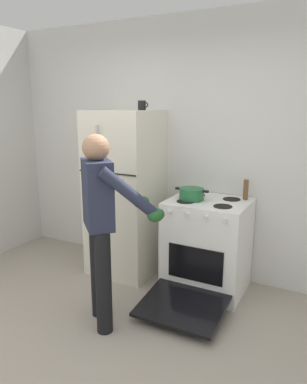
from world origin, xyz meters
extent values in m
plane|color=#9E9384|center=(0.00, 0.00, 0.00)|extent=(8.00, 8.00, 0.00)
cube|color=silver|center=(0.00, 1.95, 1.35)|extent=(6.00, 0.10, 2.70)
cube|color=silver|center=(-0.53, 1.57, 0.88)|extent=(0.68, 0.68, 1.76)
cube|color=black|center=(-0.53, 1.23, 1.16)|extent=(0.67, 0.01, 0.01)
cylinder|color=#B7B7BC|center=(-0.62, 1.20, 0.58)|extent=(0.02, 0.02, 0.64)
cylinder|color=#B7B7BC|center=(-0.62, 1.20, 1.46)|extent=(0.02, 0.02, 0.33)
cube|color=green|center=(-0.59, 1.22, 0.48)|extent=(0.04, 0.01, 0.06)
cube|color=blue|center=(-0.67, 1.22, 0.63)|extent=(0.04, 0.01, 0.06)
cube|color=orange|center=(-0.58, 1.22, 0.86)|extent=(0.04, 0.01, 0.06)
cube|color=white|center=(0.41, 1.57, 0.46)|extent=(0.76, 0.64, 0.91)
cube|color=black|center=(0.41, 1.25, 0.38)|extent=(0.53, 0.01, 0.33)
cylinder|color=black|center=(0.23, 1.43, 0.92)|extent=(0.17, 0.17, 0.01)
cylinder|color=black|center=(0.59, 1.43, 0.92)|extent=(0.17, 0.17, 0.01)
cylinder|color=black|center=(0.23, 1.71, 0.92)|extent=(0.17, 0.17, 0.01)
cylinder|color=black|center=(0.59, 1.71, 0.92)|extent=(0.17, 0.17, 0.01)
cylinder|color=silver|center=(0.15, 1.23, 0.85)|extent=(0.04, 0.03, 0.04)
cylinder|color=silver|center=(0.32, 1.23, 0.85)|extent=(0.04, 0.03, 0.04)
cylinder|color=silver|center=(0.50, 1.23, 0.85)|extent=(0.04, 0.03, 0.04)
cylinder|color=silver|center=(0.67, 1.23, 0.85)|extent=(0.04, 0.03, 0.04)
cube|color=black|center=(0.41, 0.96, 0.11)|extent=(0.72, 0.58, 0.10)
cylinder|color=black|center=(-0.26, 0.67, 0.43)|extent=(0.13, 0.13, 0.86)
cylinder|color=black|center=(-0.07, 0.49, 0.43)|extent=(0.13, 0.13, 0.86)
cube|color=#23283D|center=(-0.17, 0.58, 1.13)|extent=(0.40, 0.39, 0.54)
sphere|color=#A37556|center=(-0.17, 0.58, 1.49)|extent=(0.21, 0.21, 0.21)
sphere|color=#4C4C4C|center=(-0.17, 0.58, 1.46)|extent=(0.15, 0.15, 0.15)
cylinder|color=#23283D|center=(-0.16, 0.87, 1.16)|extent=(0.40, 0.40, 0.44)
cylinder|color=#23283D|center=(0.12, 0.59, 1.16)|extent=(0.40, 0.40, 0.44)
ellipsoid|color=#1E5123|center=(-0.02, 1.02, 0.98)|extent=(0.12, 0.18, 0.10)
ellipsoid|color=#1E5123|center=(0.27, 0.74, 0.98)|extent=(0.12, 0.18, 0.10)
cylinder|color=#236638|center=(0.25, 1.52, 0.97)|extent=(0.24, 0.24, 0.11)
cube|color=black|center=(0.11, 1.52, 1.01)|extent=(0.05, 0.03, 0.02)
cube|color=black|center=(0.39, 1.52, 1.01)|extent=(0.05, 0.03, 0.02)
cylinder|color=black|center=(-0.35, 1.62, 1.80)|extent=(0.08, 0.08, 0.10)
torus|color=black|center=(-0.31, 1.62, 1.81)|extent=(0.06, 0.01, 0.06)
cylinder|color=brown|center=(0.71, 1.77, 1.02)|extent=(0.05, 0.05, 0.19)
camera|label=1|loc=(1.51, -1.66, 1.82)|focal=33.99mm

